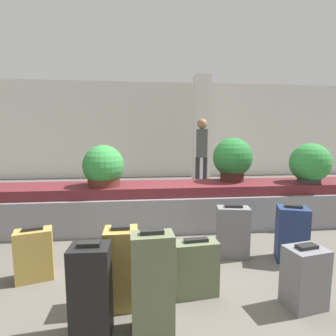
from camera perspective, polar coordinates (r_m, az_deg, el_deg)
The scene contains 16 objects.
ground_plane at distance 3.21m, azimuth 2.46°, elevation -19.63°, with size 18.00×18.00×0.00m, color #59544C.
back_wall at distance 9.05m, azimuth -3.36°, elevation 8.18°, with size 18.00×0.06×3.20m.
carousel at distance 4.23m, azimuth 0.00°, elevation -8.14°, with size 8.04×0.91×0.68m.
pillar at distance 8.10m, azimuth 7.25°, elevation 8.24°, with size 0.47×0.47×3.20m.
suitcase_0 at distance 3.07m, azimuth -27.09°, elevation -16.40°, with size 0.39×0.29×0.54m.
suitcase_1 at distance 3.41m, azimuth 25.33°, elevation -12.84°, with size 0.39×0.36×0.66m.
suitcase_2 at distance 2.54m, azimuth 6.06°, elevation -20.85°, with size 0.41×0.21×0.53m.
suitcase_3 at distance 2.13m, azimuth -16.40°, elevation -24.36°, with size 0.28×0.23×0.71m.
suitcase_4 at distance 2.65m, azimuth 27.60°, elevation -20.32°, with size 0.35×0.29×0.55m.
suitcase_5 at distance 3.29m, azimuth 13.90°, elevation -13.33°, with size 0.40×0.27×0.63m.
suitcase_6 at distance 2.38m, azimuth -10.06°, elevation -20.57°, with size 0.28×0.24×0.71m.
suitcase_7 at distance 2.10m, azimuth -3.39°, elevation -23.58°, with size 0.32×0.20×0.78m.
potted_plant_0 at distance 4.48m, azimuth 13.86°, elevation 1.88°, with size 0.65×0.65×0.72m.
potted_plant_1 at distance 4.78m, azimuth 28.51°, elevation 0.81°, with size 0.63×0.63×0.64m.
potted_plant_2 at distance 4.05m, azimuth -13.86°, elevation 0.15°, with size 0.62×0.62×0.62m.
traveler_0 at distance 6.68m, azimuth 7.35°, elevation 4.43°, with size 0.31×0.34×1.85m.
Camera 1 is at (-0.43, -2.83, 1.45)m, focal length 28.00 mm.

